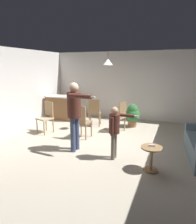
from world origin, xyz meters
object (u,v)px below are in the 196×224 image
at_px(kitchen_counter, 62,107).
at_px(dining_chair_by_counter, 119,115).
at_px(potted_plant_corner, 133,114).
at_px(dining_chair_centre_back, 46,116).
at_px(person_adult, 75,109).
at_px(person_child, 115,127).
at_px(dining_chair_near_wall, 95,111).
at_px(side_table_by_couch, 151,156).
at_px(spare_remote_on_table, 152,146).
at_px(dining_chair_spare, 82,121).

height_order(kitchen_counter, dining_chair_by_counter, dining_chair_by_counter).
bearing_deg(potted_plant_corner, dining_chair_by_counter, -112.65).
bearing_deg(kitchen_counter, dining_chair_centre_back, -75.89).
xyz_separation_m(person_adult, dining_chair_centre_back, (-1.56, 0.99, -0.53)).
height_order(person_adult, dining_chair_centre_back, person_adult).
bearing_deg(person_adult, person_child, 89.68).
height_order(person_child, dining_chair_near_wall, person_child).
bearing_deg(side_table_by_couch, dining_chair_centre_back, 158.68).
xyz_separation_m(dining_chair_centre_back, spare_remote_on_table, (3.48, -1.33, -0.01)).
bearing_deg(dining_chair_near_wall, person_child, -72.81).
relative_size(side_table_by_couch, person_adult, 0.30).
bearing_deg(dining_chair_by_counter, side_table_by_couch, -133.13).
relative_size(kitchen_counter, dining_chair_near_wall, 1.26).
bearing_deg(kitchen_counter, potted_plant_corner, -1.04).
height_order(dining_chair_by_counter, dining_chair_spare, same).
height_order(dining_chair_by_counter, dining_chair_centre_back, same).
bearing_deg(dining_chair_centre_back, kitchen_counter, -59.28).
height_order(person_adult, dining_chair_near_wall, person_adult).
xyz_separation_m(dining_chair_by_counter, dining_chair_centre_back, (-2.17, -0.95, 0.00)).
bearing_deg(spare_remote_on_table, side_table_by_couch, -77.75).
bearing_deg(person_adult, dining_chair_spare, -159.85).
xyz_separation_m(side_table_by_couch, dining_chair_centre_back, (-3.49, 1.36, 0.22)).
bearing_deg(side_table_by_couch, dining_chair_near_wall, 131.93).
bearing_deg(person_adult, potted_plant_corner, 166.09).
distance_m(side_table_by_couch, person_adult, 2.11).
height_order(dining_chair_near_wall, dining_chair_centre_back, same).
xyz_separation_m(person_adult, potted_plant_corner, (0.90, 2.63, -0.63)).
xyz_separation_m(side_table_by_couch, person_adult, (-1.93, 0.37, 0.75)).
relative_size(person_adult, spare_remote_on_table, 13.34).
distance_m(dining_chair_spare, potted_plant_corner, 2.08).
height_order(person_adult, spare_remote_on_table, person_adult).
height_order(dining_chair_spare, potted_plant_corner, dining_chair_spare).
bearing_deg(potted_plant_corner, dining_chair_centre_back, -146.26).
relative_size(person_adult, potted_plant_corner, 2.15).
bearing_deg(dining_chair_near_wall, dining_chair_centre_back, -149.55).
distance_m(person_child, dining_chair_centre_back, 2.85).
xyz_separation_m(dining_chair_by_counter, dining_chair_spare, (-0.86, -1.04, 0.00)).
xyz_separation_m(side_table_by_couch, person_child, (-0.87, 0.27, 0.44)).
distance_m(kitchen_counter, spare_remote_on_table, 4.95).
bearing_deg(person_child, potted_plant_corner, -172.48).
height_order(side_table_by_couch, person_child, person_child).
distance_m(person_child, dining_chair_spare, 1.65).
relative_size(kitchen_counter, side_table_by_couch, 2.42).
bearing_deg(dining_chair_by_counter, dining_chair_centre_back, 130.83).
height_order(person_child, dining_chair_centre_back, person_child).
xyz_separation_m(person_adult, person_child, (1.06, -0.10, -0.31)).
height_order(dining_chair_spare, spare_remote_on_table, dining_chair_spare).
bearing_deg(dining_chair_centre_back, person_adult, 164.22).
height_order(potted_plant_corner, spare_remote_on_table, potted_plant_corner).
height_order(side_table_by_couch, dining_chair_centre_back, dining_chair_centre_back).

